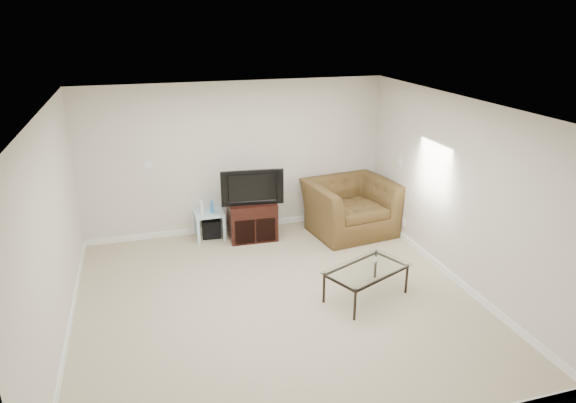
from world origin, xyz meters
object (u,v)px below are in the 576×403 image
object	(u,v)px
tv_stand	(252,220)
television	(252,186)
recliner	(350,199)
coffee_table	(366,283)
side_table	(209,225)
subwoofer	(211,228)

from	to	relation	value
tv_stand	television	distance (m)	0.60
recliner	coffee_table	distance (m)	2.19
tv_stand	side_table	bearing A→B (deg)	162.93
side_table	subwoofer	world-z (taller)	side_table
tv_stand	side_table	size ratio (longest dim) A/B	1.63
tv_stand	subwoofer	size ratio (longest dim) A/B	2.54
coffee_table	recliner	bearing A→B (deg)	72.81
television	subwoofer	world-z (taller)	television
side_table	coffee_table	bearing A→B (deg)	-56.28
subwoofer	recliner	xyz separation A→B (m)	(2.28, -0.45, 0.43)
television	side_table	bearing A→B (deg)	164.67
subwoofer	coffee_table	size ratio (longest dim) A/B	0.28
side_table	coffee_table	size ratio (longest dim) A/B	0.43
television	coffee_table	xyz separation A→B (m)	(1.00, -2.23, -0.71)
television	subwoofer	distance (m)	1.03
subwoofer	coffee_table	world-z (taller)	coffee_table
side_table	subwoofer	xyz separation A→B (m)	(0.03, 0.02, -0.06)
side_table	subwoofer	distance (m)	0.07
tv_stand	television	size ratio (longest dim) A/B	0.82
television	coffee_table	size ratio (longest dim) A/B	0.86
side_table	recliner	bearing A→B (deg)	-10.71
side_table	coffee_table	distance (m)	3.00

